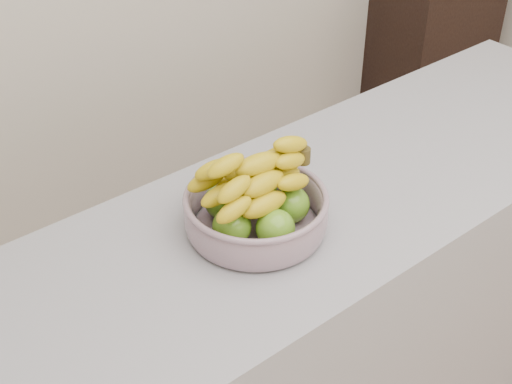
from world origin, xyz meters
TOP-DOWN VIEW (x-y plane):
  - counter at (0.00, 0.77)m, footprint 2.00×0.60m
  - cabinet at (1.65, 1.78)m, footprint 0.55×0.46m
  - fruit_bowl at (-0.27, 0.77)m, footprint 0.31×0.31m

SIDE VIEW (x-z plane):
  - counter at x=0.00m, z-range 0.00..0.90m
  - cabinet at x=1.65m, z-range 0.00..0.90m
  - fruit_bowl at x=-0.27m, z-range 0.86..1.06m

